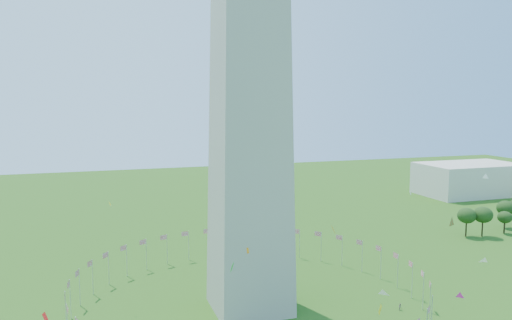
{
  "coord_description": "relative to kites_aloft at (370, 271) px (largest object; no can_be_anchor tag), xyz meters",
  "views": [
    {
      "loc": [
        -33.43,
        -56.26,
        48.18
      ],
      "look_at": [
        -3.38,
        35.0,
        36.65
      ],
      "focal_mm": 35.0,
      "sensor_mm": 36.0,
      "label": 1
    }
  ],
  "objects": [
    {
      "name": "flag_ring",
      "position": [
        -14.01,
        28.9,
        -12.53
      ],
      "size": [
        80.24,
        80.24,
        9.0
      ],
      "color": "silver",
      "rests_on": "ground"
    },
    {
      "name": "tree_line_east",
      "position": [
        99.02,
        64.64,
        -12.03
      ],
      "size": [
        53.45,
        15.44,
        10.95
      ],
      "color": "#254918",
      "rests_on": "ground"
    },
    {
      "name": "kites_aloft",
      "position": [
        0.0,
        0.0,
        0.0
      ],
      "size": [
        94.45,
        79.61,
        29.09
      ],
      "color": "white",
      "rests_on": "ground"
    },
    {
      "name": "gov_building_east_a",
      "position": [
        135.99,
        128.9,
        -9.03
      ],
      "size": [
        50.0,
        30.0,
        16.0
      ],
      "primitive_type": "cube",
      "color": "beige",
      "rests_on": "ground"
    }
  ]
}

